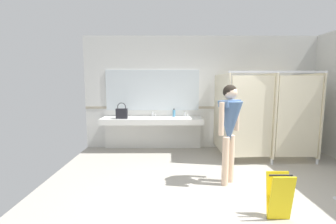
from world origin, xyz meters
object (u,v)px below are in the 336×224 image
Objects in this scene: soap_dispenser at (174,113)px; person_standing at (229,122)px; wet_floor_sign at (280,196)px; handbag at (122,113)px.

person_standing is at bearing -67.73° from soap_dispenser.
wet_floor_sign is (0.36, -1.02, -0.74)m from person_standing.
wet_floor_sign is (2.45, -2.75, -0.66)m from handbag.
soap_dispenser is 0.35× the size of wet_floor_sign.
handbag reaches higher than wet_floor_sign.
person_standing is at bearing -39.52° from handbag.
soap_dispenser is at bearing 111.30° from wet_floor_sign.
handbag is 0.66× the size of wet_floor_sign.
soap_dispenser is (1.26, 0.32, -0.04)m from handbag.
person_standing is 2.83× the size of wet_floor_sign.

